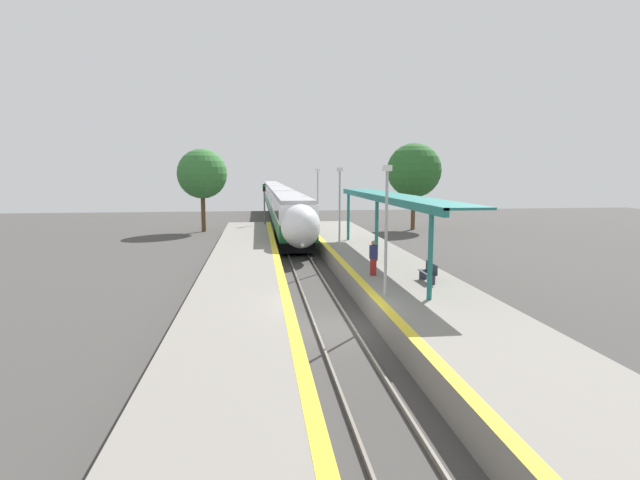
% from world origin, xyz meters
% --- Properties ---
extents(ground_plane, '(120.00, 120.00, 0.00)m').
position_xyz_m(ground_plane, '(0.00, 0.00, 0.00)').
color(ground_plane, '#423F3D').
extents(rail_left, '(0.08, 90.00, 0.15)m').
position_xyz_m(rail_left, '(-0.72, 0.00, 0.07)').
color(rail_left, slate).
rests_on(rail_left, ground_plane).
extents(rail_right, '(0.08, 90.00, 0.15)m').
position_xyz_m(rail_right, '(0.72, 0.00, 0.07)').
color(rail_right, slate).
rests_on(rail_right, ground_plane).
extents(train, '(2.81, 79.01, 4.06)m').
position_xyz_m(train, '(0.00, 52.53, 2.32)').
color(train, black).
rests_on(train, ground_plane).
extents(platform_right, '(4.90, 64.00, 1.05)m').
position_xyz_m(platform_right, '(4.05, 0.00, 0.52)').
color(platform_right, gray).
rests_on(platform_right, ground_plane).
extents(platform_left, '(4.16, 64.00, 1.05)m').
position_xyz_m(platform_left, '(-3.68, 0.00, 0.52)').
color(platform_left, gray).
rests_on(platform_left, ground_plane).
extents(platform_bench, '(0.44, 1.48, 0.89)m').
position_xyz_m(platform_bench, '(4.87, 3.17, 1.51)').
color(platform_bench, '#2D333D').
rests_on(platform_bench, platform_right).
extents(person_waiting, '(0.36, 0.23, 1.72)m').
position_xyz_m(person_waiting, '(2.67, 4.91, 1.93)').
color(person_waiting, maroon).
rests_on(person_waiting, platform_right).
extents(railway_signal, '(0.28, 0.28, 4.89)m').
position_xyz_m(railway_signal, '(-2.20, 29.68, 2.96)').
color(railway_signal, '#59595E').
rests_on(railway_signal, ground_plane).
extents(lamppost_near, '(0.36, 0.20, 5.27)m').
position_xyz_m(lamppost_near, '(2.24, 0.97, 4.06)').
color(lamppost_near, '#9E9EA3').
rests_on(lamppost_near, platform_right).
extents(lamppost_mid, '(0.36, 0.20, 5.27)m').
position_xyz_m(lamppost_mid, '(2.24, 12.41, 4.06)').
color(lamppost_mid, '#9E9EA3').
rests_on(lamppost_mid, platform_right).
extents(lamppost_far, '(0.36, 0.20, 5.27)m').
position_xyz_m(lamppost_far, '(2.24, 23.85, 4.06)').
color(lamppost_far, '#9E9EA3').
rests_on(lamppost_far, platform_right).
extents(station_canopy, '(2.02, 20.72, 3.74)m').
position_xyz_m(station_canopy, '(4.38, 8.94, 4.56)').
color(station_canopy, '#1E6B66').
rests_on(station_canopy, platform_right).
extents(background_tree_left, '(4.99, 4.99, 8.37)m').
position_xyz_m(background_tree_left, '(-8.34, 33.26, 5.85)').
color(background_tree_left, brown).
rests_on(background_tree_left, ground_plane).
extents(background_tree_right, '(5.65, 5.65, 9.04)m').
position_xyz_m(background_tree_right, '(13.41, 32.37, 6.19)').
color(background_tree_right, brown).
rests_on(background_tree_right, ground_plane).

